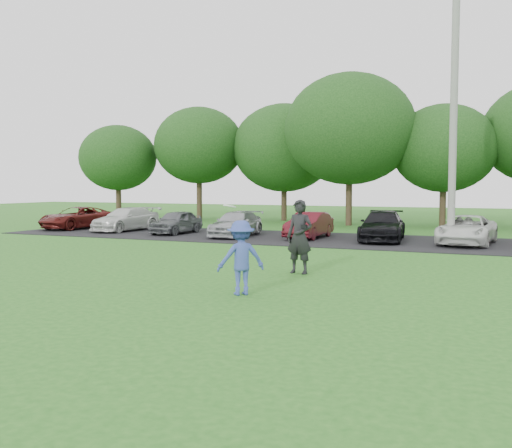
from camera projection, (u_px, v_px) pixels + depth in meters
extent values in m
plane|color=#24621C|center=(191.00, 296.00, 12.07)|extent=(100.00, 100.00, 0.00)
cube|color=black|center=(345.00, 240.00, 23.98)|extent=(32.00, 6.50, 0.03)
cylinder|color=gray|center=(454.00, 103.00, 21.39)|extent=(0.28, 0.28, 10.82)
imported|color=#3A4DA4|center=(241.00, 258.00, 12.14)|extent=(1.17, 1.11, 1.59)
cylinder|color=white|center=(230.00, 206.00, 12.03)|extent=(0.28, 0.27, 0.11)
imported|color=black|center=(300.00, 237.00, 15.01)|extent=(0.77, 0.55, 1.96)
cube|color=black|center=(304.00, 227.00, 14.75)|extent=(0.15, 0.12, 0.10)
imported|color=#561512|center=(77.00, 218.00, 29.85)|extent=(2.52, 4.36, 1.14)
imported|color=silver|center=(126.00, 219.00, 28.58)|extent=(2.08, 4.16, 1.16)
imported|color=#5A5D61|center=(176.00, 222.00, 26.92)|extent=(1.37, 3.27, 1.10)
imported|color=#A3A6AA|center=(236.00, 224.00, 25.51)|extent=(1.77, 3.87, 1.10)
imported|color=#511119|center=(309.00, 225.00, 24.69)|extent=(1.30, 3.44, 1.12)
imported|color=black|center=(382.00, 226.00, 23.55)|extent=(2.12, 4.35, 1.22)
imported|color=silver|center=(467.00, 230.00, 22.12)|extent=(2.27, 4.22, 1.13)
cylinder|color=#38281C|center=(119.00, 203.00, 38.88)|extent=(0.36, 0.36, 2.20)
ellipsoid|color=#214C19|center=(118.00, 158.00, 38.67)|extent=(5.20, 5.20, 4.42)
cylinder|color=#38281C|center=(199.00, 199.00, 37.98)|extent=(0.36, 0.36, 2.70)
ellipsoid|color=#214C19|center=(199.00, 145.00, 37.73)|extent=(5.94, 5.94, 5.05)
cylinder|color=#38281C|center=(284.00, 204.00, 37.11)|extent=(0.36, 0.36, 2.20)
ellipsoid|color=#214C19|center=(284.00, 148.00, 36.86)|extent=(6.68, 6.68, 5.68)
cylinder|color=#38281C|center=(349.00, 202.00, 32.56)|extent=(0.36, 0.36, 2.70)
ellipsoid|color=#214C19|center=(350.00, 129.00, 32.27)|extent=(7.42, 7.42, 6.31)
cylinder|color=#38281C|center=(443.00, 207.00, 31.89)|extent=(0.36, 0.36, 2.20)
ellipsoid|color=#214C19|center=(444.00, 148.00, 31.66)|extent=(5.76, 5.76, 4.90)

